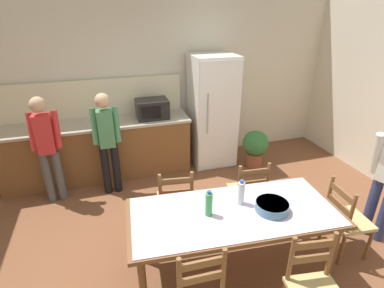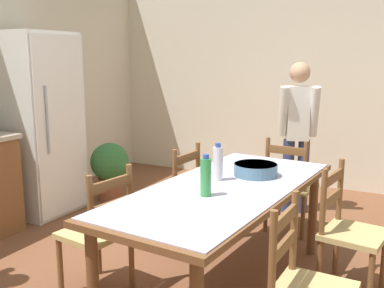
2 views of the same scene
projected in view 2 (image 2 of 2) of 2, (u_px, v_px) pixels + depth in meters
wall_right at (303, 72)px, 5.67m from camera, size 0.12×5.20×2.90m
refrigerator at (37, 124)px, 4.69m from camera, size 0.72×0.73×1.89m
dining_table at (225, 197)px, 3.07m from camera, size 2.13×1.05×0.77m
bottle_near_centre at (206, 177)px, 2.81m from camera, size 0.07×0.07×0.27m
bottle_off_centre at (218, 163)px, 3.17m from camera, size 0.07×0.07×0.27m
serving_bowl at (256, 169)px, 3.31m from camera, size 0.32×0.32×0.09m
chair_head_end at (290, 186)px, 4.22m from camera, size 0.44×0.45×0.91m
chair_side_far_left at (99, 232)px, 3.11m from camera, size 0.47×0.46×0.91m
chair_side_far_right at (174, 197)px, 3.88m from camera, size 0.45×0.43×0.91m
chair_side_near_right at (349, 232)px, 3.12m from camera, size 0.47×0.46×0.91m
person_by_table at (297, 130)px, 4.65m from camera, size 0.35×0.45×1.58m
potted_plant at (110, 167)px, 5.17m from camera, size 0.44×0.44×0.67m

